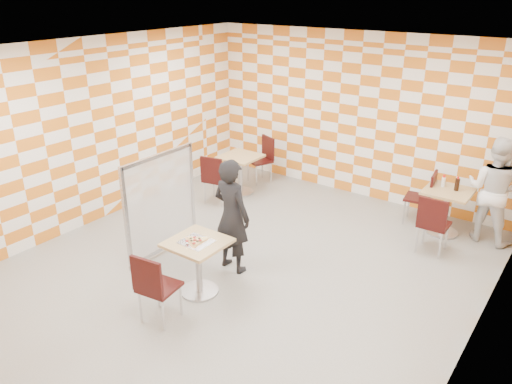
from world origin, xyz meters
TOP-DOWN VIEW (x-y plane):
  - room_shell at (0.00, 0.54)m, footprint 7.00×7.00m
  - main_table at (-0.12, -0.76)m, footprint 0.70×0.70m
  - second_table at (1.95, 2.80)m, footprint 0.70×0.70m
  - empty_table at (-1.73, 2.22)m, footprint 0.70×0.70m
  - chair_main_front at (-0.10, -1.54)m, footprint 0.47×0.48m
  - chair_second_front at (1.99, 2.00)m, footprint 0.43×0.44m
  - chair_second_side at (1.56, 2.93)m, footprint 0.48×0.47m
  - chair_empty_near at (-1.78, 1.53)m, footprint 0.50×0.51m
  - chair_empty_far at (-1.73, 2.99)m, footprint 0.56×0.56m
  - partition at (-1.26, -0.27)m, footprint 0.08×1.38m
  - man_dark at (-0.14, -0.03)m, footprint 0.62×0.44m
  - man_white at (2.55, 2.99)m, footprint 0.90×0.75m
  - pizza_on_foil at (-0.12, -0.77)m, footprint 0.40×0.40m
  - sport_bottle at (1.83, 2.89)m, footprint 0.06×0.06m
  - soda_bottle at (2.05, 2.85)m, footprint 0.07×0.07m

SIDE VIEW (x-z plane):
  - main_table at x=-0.12m, z-range 0.13..0.88m
  - second_table at x=1.95m, z-range 0.13..0.88m
  - empty_table at x=-1.73m, z-range 0.13..0.88m
  - chair_main_front at x=-0.10m, z-range 0.08..1.01m
  - chair_second_front at x=1.99m, z-range 0.08..1.01m
  - chair_second_side at x=1.56m, z-range 0.08..1.01m
  - chair_empty_near at x=-1.78m, z-range 0.08..1.01m
  - chair_empty_far at x=-1.73m, z-range 0.08..1.01m
  - pizza_on_foil at x=-0.12m, z-range 0.74..0.79m
  - partition at x=-1.26m, z-range 0.02..1.57m
  - man_dark at x=-0.14m, z-range 0.00..1.63m
  - man_white at x=2.55m, z-range 0.00..1.68m
  - sport_bottle at x=1.83m, z-range 0.74..0.94m
  - soda_bottle at x=2.05m, z-range 0.74..0.97m
  - room_shell at x=0.00m, z-range -2.00..5.00m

